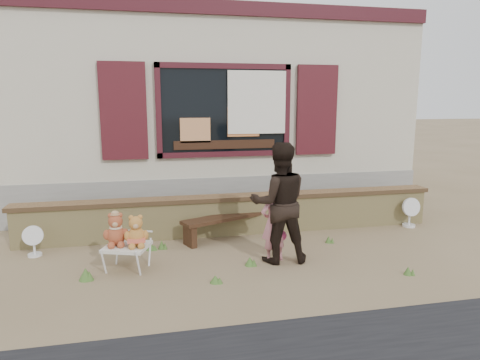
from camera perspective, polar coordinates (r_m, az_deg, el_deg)
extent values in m
plane|color=brown|center=(6.46, 1.13, -9.73)|extent=(80.00, 80.00, 0.00)
cube|color=gray|center=(10.48, -4.56, 11.43)|extent=(8.00, 5.00, 3.20)
cube|color=gray|center=(10.64, -4.41, 0.61)|extent=(8.04, 5.04, 0.80)
cube|color=black|center=(7.99, -2.09, 9.21)|extent=(2.30, 0.04, 1.50)
cube|color=#3D1119|center=(7.99, -2.10, 14.96)|extent=(2.50, 0.08, 0.10)
cube|color=#3D1119|center=(8.03, -2.02, 3.49)|extent=(2.50, 0.08, 0.10)
cube|color=#3D1119|center=(7.85, -10.83, 9.01)|extent=(0.10, 0.08, 1.70)
cube|color=#3D1119|center=(8.26, 6.27, 9.21)|extent=(0.10, 0.08, 1.70)
cube|color=#330D14|center=(7.84, -15.27, 8.83)|extent=(0.80, 0.07, 1.70)
cube|color=#330D14|center=(8.46, 10.20, 9.13)|extent=(0.80, 0.07, 1.70)
cube|color=silver|center=(8.04, 2.28, 10.29)|extent=(1.10, 0.02, 1.15)
cube|color=#3D1119|center=(8.15, -2.19, 21.97)|extent=(8.00, 0.12, 0.25)
cube|color=black|center=(8.00, -2.02, 4.76)|extent=(1.90, 0.06, 0.16)
cube|color=tan|center=(7.89, -5.99, 6.60)|extent=(0.55, 0.06, 0.45)
cube|color=#E08447|center=(8.03, 0.44, 7.80)|extent=(0.60, 0.06, 0.55)
cube|color=tan|center=(7.29, -0.66, -4.84)|extent=(7.00, 0.30, 0.60)
cube|color=brown|center=(7.21, -0.67, -2.32)|extent=(7.10, 0.36, 0.07)
cube|color=black|center=(7.01, -1.94, -4.99)|extent=(1.52, 0.89, 0.06)
cube|color=black|center=(6.74, -6.68, -7.46)|extent=(0.20, 0.30, 0.32)
cube|color=black|center=(7.43, 2.37, -5.67)|extent=(0.20, 0.30, 0.32)
cube|color=beige|center=(5.96, -14.85, -8.60)|extent=(0.69, 0.65, 0.04)
cylinder|color=silver|center=(5.92, -17.69, -10.62)|extent=(0.03, 0.03, 0.30)
cylinder|color=silver|center=(5.75, -13.38, -11.06)|extent=(0.03, 0.03, 0.30)
cylinder|color=silver|center=(6.29, -16.03, -9.28)|extent=(0.03, 0.03, 0.30)
cylinder|color=silver|center=(6.12, -11.95, -9.64)|extent=(0.03, 0.03, 0.30)
imported|color=pink|center=(6.02, 4.51, -5.70)|extent=(0.47, 0.38, 1.11)
imported|color=black|center=(5.96, 5.25, -3.04)|extent=(0.87, 0.71, 1.69)
cylinder|color=silver|center=(7.02, -25.66, -8.97)|extent=(0.20, 0.20, 0.04)
cylinder|color=silver|center=(6.98, -25.75, -8.00)|extent=(0.03, 0.03, 0.25)
cylinder|color=silver|center=(6.93, -25.87, -6.60)|extent=(0.29, 0.12, 0.29)
cylinder|color=silver|center=(8.32, 21.57, -5.65)|extent=(0.23, 0.23, 0.04)
cylinder|color=silver|center=(8.29, 21.64, -4.69)|extent=(0.04, 0.04, 0.29)
cylinder|color=silver|center=(8.24, 21.73, -3.31)|extent=(0.33, 0.11, 0.33)
cone|color=#426628|center=(5.87, -19.89, -11.70)|extent=(0.18, 0.18, 0.16)
cone|color=#426628|center=(6.72, -11.79, -8.67)|extent=(0.16, 0.16, 0.10)
cone|color=#426628|center=(7.03, 11.72, -7.75)|extent=(0.10, 0.10, 0.11)
cone|color=#426628|center=(5.47, -3.32, -13.04)|extent=(0.14, 0.14, 0.10)
cone|color=#426628|center=(6.10, 21.49, -11.19)|extent=(0.11, 0.11, 0.11)
cone|color=#426628|center=(5.98, 1.33, -10.77)|extent=(0.14, 0.14, 0.13)
cone|color=#426628|center=(6.72, -10.41, -8.46)|extent=(0.11, 0.11, 0.14)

